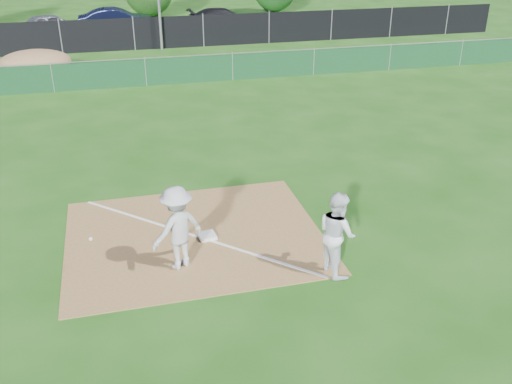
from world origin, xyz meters
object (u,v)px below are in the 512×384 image
car_mid (117,21)px  car_right (223,19)px  play_at_first (177,228)px  car_left (52,25)px  first_base (207,236)px  runner (337,233)px

car_mid → car_right: bearing=-91.0°
play_at_first → car_left: bearing=98.6°
first_base → car_right: size_ratio=0.08×
first_base → car_right: (6.00, 27.58, 0.63)m
first_base → play_at_first: 1.60m
play_at_first → car_left: (-4.28, 28.45, -0.23)m
play_at_first → car_right: play_at_first is taller
first_base → runner: (2.43, -2.06, 0.87)m
play_at_first → runner: (3.22, -1.00, -0.03)m
runner → car_mid: bearing=-2.9°
first_base → car_left: bearing=100.5°
play_at_first → car_mid: 28.68m
play_at_first → car_mid: play_at_first is taller
first_base → runner: 3.31m
runner → play_at_first: bearing=63.2°
car_left → first_base: bearing=171.7°
runner → first_base: bearing=40.1°
car_mid → first_base: bearing=-178.5°
first_base → car_mid: 27.65m
first_base → car_left: (-5.07, 27.39, 0.68)m
runner → car_left: (-7.50, 29.45, -0.19)m
first_base → car_right: bearing=77.7°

